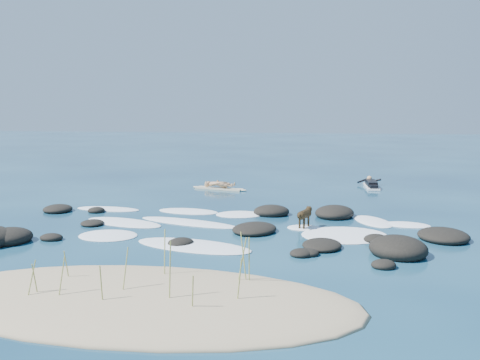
# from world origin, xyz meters

# --- Properties ---
(ground) EXTENTS (160.00, 160.00, 0.00)m
(ground) POSITION_xyz_m (0.00, 0.00, 0.00)
(ground) COLOR #0A2642
(ground) RESTS_ON ground
(sand_dune) EXTENTS (9.00, 4.40, 0.60)m
(sand_dune) POSITION_xyz_m (0.00, -8.20, 0.00)
(sand_dune) COLOR #9E8966
(sand_dune) RESTS_ON ground
(dune_grass) EXTENTS (4.08, 2.10, 1.23)m
(dune_grass) POSITION_xyz_m (0.36, -8.08, 0.60)
(dune_grass) COLOR olive
(dune_grass) RESTS_ON ground
(reef_rocks) EXTENTS (15.00, 7.90, 0.66)m
(reef_rocks) POSITION_xyz_m (0.68, -2.20, 0.12)
(reef_rocks) COLOR black
(reef_rocks) RESTS_ON ground
(breaking_foam) EXTENTS (13.15, 6.92, 0.12)m
(breaking_foam) POSITION_xyz_m (0.18, -1.03, 0.01)
(breaking_foam) COLOR white
(breaking_foam) RESTS_ON ground
(standing_surfer_rig) EXTENTS (2.89, 1.12, 1.67)m
(standing_surfer_rig) POSITION_xyz_m (-1.87, 7.21, 0.66)
(standing_surfer_rig) COLOR beige
(standing_surfer_rig) RESTS_ON ground
(paddling_surfer_rig) EXTENTS (1.23, 2.75, 0.48)m
(paddling_surfer_rig) POSITION_xyz_m (5.42, 9.28, 0.16)
(paddling_surfer_rig) COLOR white
(paddling_surfer_rig) RESTS_ON ground
(dog) EXTENTS (0.50, 1.08, 0.71)m
(dog) POSITION_xyz_m (2.79, -0.88, 0.47)
(dog) COLOR black
(dog) RESTS_ON ground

